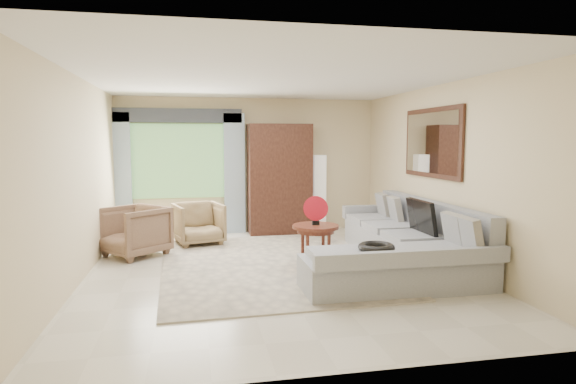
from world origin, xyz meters
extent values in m
plane|color=silver|center=(0.00, 0.00, 0.00)|extent=(6.00, 6.00, 0.00)
cube|color=#BCAE95|center=(-0.03, 0.33, 0.01)|extent=(3.12, 4.09, 0.02)
cube|color=#A9ABB1|center=(2.00, 0.50, 0.20)|extent=(0.90, 2.40, 0.40)
cube|color=#A9ABB1|center=(1.30, -1.10, 0.20)|extent=(2.30, 0.80, 0.40)
cube|color=#A9ABB1|center=(2.35, 0.10, 0.65)|extent=(0.20, 3.20, 0.50)
cube|color=#A9ABB1|center=(2.00, 1.78, 0.51)|extent=(0.90, 0.16, 0.22)
cube|color=#A9ABB1|center=(1.30, -1.55, 0.49)|extent=(2.30, 0.10, 0.18)
cube|color=black|center=(2.05, -0.20, 0.72)|extent=(0.14, 0.74, 0.48)
torus|color=black|center=(1.00, -1.18, 0.55)|extent=(0.43, 0.43, 0.09)
cylinder|color=#431712|center=(0.55, -0.09, 0.61)|extent=(0.64, 0.64, 0.04)
cylinder|color=#431712|center=(0.55, -0.09, 0.29)|extent=(0.42, 0.42, 0.57)
cylinder|color=red|center=(0.55, -0.09, 0.87)|extent=(0.32, 0.16, 0.34)
imported|color=brown|center=(-1.99, 1.27, 0.39)|extent=(1.20, 1.19, 0.78)
imported|color=olive|center=(-1.01, 1.95, 0.36)|extent=(0.95, 0.96, 0.72)
imported|color=#999999|center=(-2.39, 2.27, 0.30)|extent=(0.66, 0.62, 0.59)
cube|color=black|center=(0.55, 2.72, 1.05)|extent=(1.20, 0.55, 2.10)
cube|color=silver|center=(1.35, 2.78, 0.75)|extent=(0.24, 0.24, 1.50)
cube|color=#669E59|center=(-1.35, 2.97, 1.40)|extent=(1.80, 0.04, 1.40)
cube|color=#9EB7CC|center=(-2.40, 2.88, 1.15)|extent=(0.40, 0.08, 2.30)
cube|color=#9EB7CC|center=(-0.30, 2.88, 1.15)|extent=(0.40, 0.08, 2.30)
cube|color=#1E232D|center=(-1.35, 2.90, 2.25)|extent=(2.40, 0.12, 0.26)
cube|color=black|center=(2.47, 0.35, 1.75)|extent=(0.04, 1.70, 1.05)
cube|color=white|center=(2.45, 0.35, 1.75)|extent=(0.02, 1.54, 0.90)
camera|label=1|loc=(-1.08, -6.37, 1.78)|focal=30.00mm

